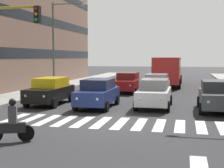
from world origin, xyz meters
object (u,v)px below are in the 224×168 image
object	(u,v)px
car_3	(50,91)
motorcycle_with_rider	(11,124)
car_row2_0	(157,85)
car_row2_1	(128,82)
car_0	(217,95)
street_lamp_right	(59,37)
car_2	(98,93)
car_1	(154,93)
bus_behind_traffic	(168,68)

from	to	relation	value
car_3	motorcycle_with_rider	size ratio (longest dim) A/B	2.77
car_row2_0	car_3	bearing A→B (deg)	43.76
car_3	car_row2_1	size ratio (longest dim) A/B	1.00
car_0	motorcycle_with_rider	world-z (taller)	car_0
street_lamp_right	car_3	bearing A→B (deg)	107.84
car_row2_0	street_lamp_right	distance (m)	9.77
car_row2_0	car_row2_1	world-z (taller)	same
car_2	car_1	bearing A→B (deg)	-168.20
car_row2_0	car_1	bearing A→B (deg)	93.59
car_2	car_row2_0	size ratio (longest dim) A/B	1.00
car_1	motorcycle_with_rider	size ratio (longest dim) A/B	2.77
car_0	car_2	world-z (taller)	same
car_row2_1	motorcycle_with_rider	size ratio (longest dim) A/B	2.77
car_3	bus_behind_traffic	xyz separation A→B (m)	(-6.67, -15.76, 0.97)
car_2	car_3	xyz separation A→B (m)	(3.33, -0.56, 0.00)
car_row2_0	street_lamp_right	world-z (taller)	street_lamp_right
motorcycle_with_rider	street_lamp_right	world-z (taller)	street_lamp_right
car_row2_1	car_2	bearing A→B (deg)	87.84
car_3	motorcycle_with_rider	distance (m)	9.39
car_2	car_row2_0	distance (m)	7.23
car_0	bus_behind_traffic	xyz separation A→B (m)	(3.55, -16.11, 0.97)
car_2	car_row2_1	size ratio (longest dim) A/B	1.00
car_0	car_2	size ratio (longest dim) A/B	1.00
car_row2_0	bus_behind_traffic	world-z (taller)	bus_behind_traffic
car_2	street_lamp_right	size ratio (longest dim) A/B	0.58
car_row2_0	car_row2_1	xyz separation A→B (m)	(2.64, -2.03, 0.00)
car_0	car_row2_0	bearing A→B (deg)	-58.39
car_1	bus_behind_traffic	world-z (taller)	bus_behind_traffic
car_1	car_3	xyz separation A→B (m)	(6.67, 0.14, 0.00)
bus_behind_traffic	street_lamp_right	size ratio (longest dim) A/B	1.37
car_3	motorcycle_with_rider	bearing A→B (deg)	104.94
car_1	car_2	size ratio (longest dim) A/B	1.00
motorcycle_with_rider	street_lamp_right	xyz separation A→B (m)	(4.90, -16.79, 4.18)
car_3	car_1	bearing A→B (deg)	-178.81
street_lamp_right	car_row2_1	bearing A→B (deg)	-176.86
car_2	car_3	bearing A→B (deg)	-9.54
car_row2_0	car_row2_1	bearing A→B (deg)	-37.50
car_3	car_0	bearing A→B (deg)	178.08
car_row2_1	street_lamp_right	distance (m)	7.30
car_1	motorcycle_with_rider	bearing A→B (deg)	65.23
car_3	car_row2_1	bearing A→B (deg)	-114.38
car_2	street_lamp_right	distance (m)	10.86
car_2	bus_behind_traffic	world-z (taller)	bus_behind_traffic
car_row2_0	motorcycle_with_rider	bearing A→B (deg)	75.59
car_2	motorcycle_with_rider	world-z (taller)	car_2
bus_behind_traffic	motorcycle_with_rider	distance (m)	25.22
car_2	car_3	world-z (taller)	same
car_3	car_row2_0	size ratio (longest dim) A/B	1.00
car_1	motorcycle_with_rider	xyz separation A→B (m)	(4.25, 9.20, -0.24)
motorcycle_with_rider	street_lamp_right	distance (m)	17.98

